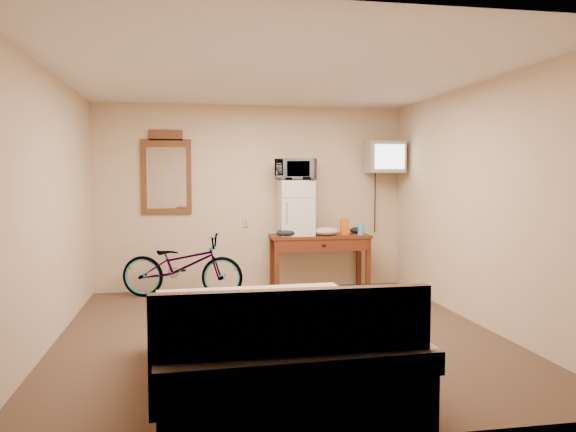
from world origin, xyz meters
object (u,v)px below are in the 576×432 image
object	(u,v)px
crt_television	(384,157)
bed	(271,347)
bicycle	(182,265)
mini_fridge	(296,208)
blue_cup	(361,229)
microwave	(296,169)
wall_mirror	(166,173)
desk	(320,244)

from	to	relation	value
crt_television	bed	world-z (taller)	crt_television
bicycle	mini_fridge	bearing A→B (deg)	-69.39
blue_cup	bicycle	distance (m)	2.42
bicycle	bed	xyz separation A→B (m)	(0.66, -3.23, -0.12)
microwave	wall_mirror	distance (m)	1.72
wall_mirror	bed	size ratio (longest dim) A/B	0.49
desk	wall_mirror	world-z (taller)	wall_mirror
crt_television	bed	xyz separation A→B (m)	(-2.08, -3.39, -1.51)
microwave	desk	bearing A→B (deg)	13.02
microwave	bicycle	bearing A→B (deg)	-154.50
mini_fridge	blue_cup	world-z (taller)	mini_fridge
crt_television	microwave	bearing A→B (deg)	179.42
desk	wall_mirror	bearing A→B (deg)	172.36
mini_fridge	wall_mirror	size ratio (longest dim) A/B	0.67
mini_fridge	bed	bearing A→B (deg)	-103.97
bed	microwave	bearing A→B (deg)	76.03
desk	wall_mirror	distance (m)	2.26
microwave	bed	size ratio (longest dim) A/B	0.23
bed	desk	bearing A→B (deg)	70.76
bed	wall_mirror	bearing A→B (deg)	103.24
blue_cup	bed	distance (m)	3.76
bicycle	wall_mirror	bearing A→B (deg)	39.25
crt_television	wall_mirror	world-z (taller)	wall_mirror
microwave	crt_television	xyz separation A→B (m)	(1.23, -0.01, 0.17)
desk	wall_mirror	xyz separation A→B (m)	(-2.03, 0.27, 0.95)
microwave	bicycle	xyz separation A→B (m)	(-1.51, -0.18, -1.22)
crt_television	bed	bearing A→B (deg)	-121.52
bed	crt_television	bearing A→B (deg)	58.48
wall_mirror	bicycle	xyz separation A→B (m)	(0.20, -0.41, -1.17)
desk	bed	bearing A→B (deg)	-109.24
blue_cup	crt_television	bearing A→B (deg)	14.47
crt_television	desk	bearing A→B (deg)	-178.67
wall_mirror	bicycle	size ratio (longest dim) A/B	0.71
blue_cup	wall_mirror	distance (m)	2.71
desk	bicycle	xyz separation A→B (m)	(-1.84, -0.14, -0.22)
mini_fridge	wall_mirror	distance (m)	1.78
mini_fridge	microwave	size ratio (longest dim) A/B	1.41
crt_television	bicycle	xyz separation A→B (m)	(-2.74, -0.16, -1.39)
blue_cup	wall_mirror	xyz separation A→B (m)	(-2.58, 0.34, 0.75)
wall_mirror	mini_fridge	bearing A→B (deg)	-8.00
desk	blue_cup	xyz separation A→B (m)	(0.55, -0.07, 0.20)
mini_fridge	microwave	bearing A→B (deg)	56.34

